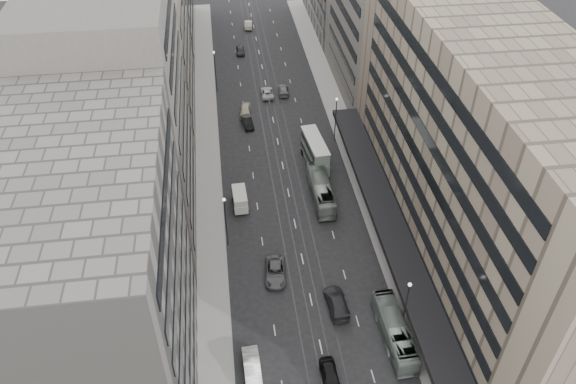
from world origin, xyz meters
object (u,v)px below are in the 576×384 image
panel_van (240,199)px  sedan_0 (330,375)px  double_decker (315,151)px  bus_near (395,331)px  sedan_2 (275,272)px  sedan_1 (252,367)px  bus_far (321,190)px

panel_van → sedan_0: 30.94m
double_decker → bus_near: bearing=-90.3°
bus_near → panel_van: size_ratio=2.44×
sedan_0 → sedan_2: bearing=103.4°
sedan_0 → panel_van: bearing=103.1°
sedan_0 → sedan_2: 16.23m
bus_near → sedan_1: (-16.55, -2.09, -0.67)m
double_decker → sedan_0: bearing=-103.1°
sedan_2 → bus_near: bearing=-36.9°
double_decker → sedan_0: (-4.91, -38.83, -1.85)m
double_decker → bus_far: bearing=-99.3°
panel_van → sedan_2: size_ratio=0.80×
double_decker → sedan_0: size_ratio=2.00×
bus_far → sedan_1: (-12.68, -28.28, -0.75)m
bus_far → bus_near: bearing=98.4°
bus_near → double_decker: size_ratio=1.19×
sedan_0 → sedan_2: (-4.13, 15.69, 0.00)m
sedan_0 → sedan_1: 8.54m
sedan_1 → sedan_2: 14.21m
bus_far → sedan_2: bus_far is taller
double_decker → sedan_1: bearing=-115.6°
double_decker → sedan_0: 39.18m
sedan_0 → sedan_2: sedan_2 is taller
panel_van → sedan_0: (7.72, -29.96, -0.75)m
double_decker → sedan_1: (-13.18, -36.73, -1.78)m
sedan_1 → sedan_2: (4.15, 13.59, -0.07)m
bus_near → sedan_1: bus_near is taller
double_decker → sedan_2: bearing=-117.2°
bus_near → sedan_1: size_ratio=2.11×
bus_far → double_decker: (0.51, 8.45, 1.03)m
bus_near → double_decker: double_decker is taller
panel_van → double_decker: bearing=32.9°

